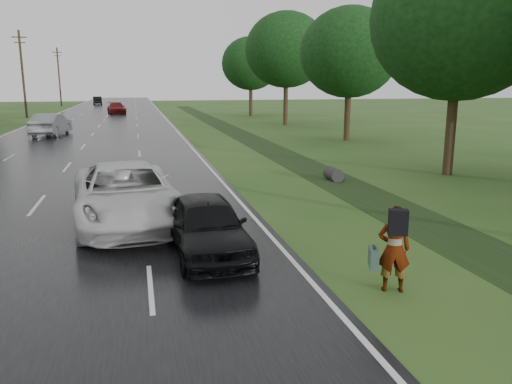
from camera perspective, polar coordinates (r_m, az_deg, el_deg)
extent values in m
cube|color=black|center=(54.86, -17.15, 7.61)|extent=(14.00, 180.00, 0.04)
cube|color=silver|center=(54.86, -10.04, 7.99)|extent=(0.12, 180.00, 0.01)
cube|color=silver|center=(55.69, -24.14, 7.17)|extent=(0.12, 180.00, 0.01)
cube|color=silver|center=(54.86, -17.15, 7.63)|extent=(0.12, 180.00, 0.01)
cube|color=black|center=(30.97, 1.83, 4.83)|extent=(2.20, 120.00, 0.01)
cylinder|color=#2D2D2D|center=(21.57, 8.86, 2.03)|extent=(0.56, 1.00, 0.56)
cylinder|color=#321D14|center=(65.83, -25.11, 12.06)|extent=(0.26, 0.26, 10.00)
cube|color=#321D14|center=(66.02, -25.45, 15.69)|extent=(1.60, 0.12, 0.12)
cube|color=#321D14|center=(65.98, -25.40, 15.17)|extent=(1.20, 0.10, 0.10)
cylinder|color=#321D14|center=(95.45, -21.58, 12.10)|extent=(0.26, 0.26, 10.00)
cube|color=#321D14|center=(95.58, -21.78, 14.61)|extent=(1.60, 0.12, 0.12)
cube|color=#321D14|center=(95.55, -21.75, 14.26)|extent=(1.20, 0.10, 0.10)
cylinder|color=#321D14|center=(23.97, 21.34, 6.39)|extent=(0.44, 0.44, 3.84)
ellipsoid|color=black|center=(24.02, 22.27, 17.76)|extent=(7.60, 7.60, 6.84)
cylinder|color=#321D14|center=(36.81, 10.40, 8.58)|extent=(0.44, 0.44, 3.52)
ellipsoid|color=black|center=(36.79, 10.67, 15.41)|extent=(7.00, 7.00, 6.30)
cylinder|color=#321D14|center=(49.79, 3.40, 10.07)|extent=(0.44, 0.44, 4.16)
ellipsoid|color=black|center=(49.84, 3.48, 15.92)|extent=(8.00, 8.00, 7.20)
cylinder|color=#321D14|center=(63.25, -0.60, 10.37)|extent=(0.44, 0.44, 3.68)
ellipsoid|color=black|center=(63.25, -0.61, 14.48)|extent=(7.20, 7.20, 6.48)
imported|color=#A5998C|center=(10.24, 15.49, -6.29)|extent=(0.74, 0.61, 1.75)
cube|color=black|center=(9.82, 15.94, -3.34)|extent=(0.40, 0.31, 0.49)
cube|color=#354D47|center=(10.35, 13.28, -7.34)|extent=(0.32, 0.52, 0.40)
cube|color=black|center=(10.27, 13.34, -6.11)|extent=(0.10, 0.17, 0.04)
imported|color=silver|center=(14.95, -14.63, -0.25)|extent=(3.48, 6.49, 1.73)
imported|color=black|center=(11.95, -5.62, -3.82)|extent=(1.88, 4.26, 1.43)
imported|color=#95979D|center=(42.21, -22.39, 7.14)|extent=(2.58, 5.38, 1.70)
imported|color=#690B0C|center=(69.40, -15.66, 9.22)|extent=(2.79, 5.36, 1.49)
imported|color=black|center=(100.96, -17.68, 9.95)|extent=(1.98, 4.60, 1.47)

